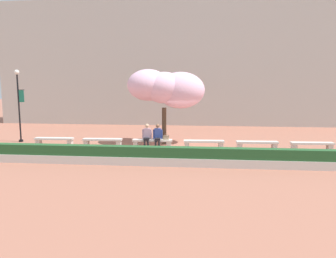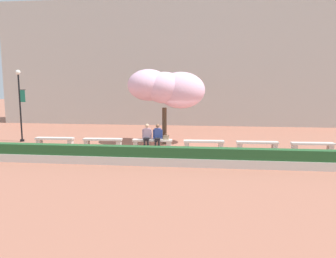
% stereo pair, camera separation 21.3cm
% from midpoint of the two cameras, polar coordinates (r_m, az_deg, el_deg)
% --- Properties ---
extents(ground_plane, '(100.00, 100.00, 0.00)m').
position_cam_midpoint_polar(ground_plane, '(17.48, 2.07, -3.37)').
color(ground_plane, '#9E604C').
extents(building_facade, '(31.73, 4.00, 10.14)m').
position_cam_midpoint_polar(building_facade, '(28.60, 3.97, 11.25)').
color(building_facade, '#B7B2A8').
rests_on(building_facade, ground).
extents(stone_bench_west_end, '(2.14, 0.52, 0.45)m').
position_cam_midpoint_polar(stone_bench_west_end, '(19.21, -18.82, -1.81)').
color(stone_bench_west_end, beige).
rests_on(stone_bench_west_end, ground).
extents(stone_bench_near_west, '(2.14, 0.52, 0.45)m').
position_cam_midpoint_polar(stone_bench_near_west, '(18.21, -10.98, -2.05)').
color(stone_bench_near_west, beige).
rests_on(stone_bench_near_west, ground).
extents(stone_bench_center, '(2.14, 0.52, 0.45)m').
position_cam_midpoint_polar(stone_bench_center, '(17.58, -2.40, -2.27)').
color(stone_bench_center, beige).
rests_on(stone_bench_center, ground).
extents(stone_bench_near_east, '(2.14, 0.52, 0.45)m').
position_cam_midpoint_polar(stone_bench_near_east, '(17.37, 6.60, -2.44)').
color(stone_bench_near_east, beige).
rests_on(stone_bench_near_east, ground).
extents(stone_bench_east_end, '(2.14, 0.52, 0.45)m').
position_cam_midpoint_polar(stone_bench_east_end, '(17.59, 15.59, -2.55)').
color(stone_bench_east_end, beige).
rests_on(stone_bench_east_end, ground).
extents(stone_bench_far_east, '(2.14, 0.52, 0.45)m').
position_cam_midpoint_polar(stone_bench_far_east, '(18.23, 24.16, -2.60)').
color(stone_bench_far_east, beige).
rests_on(stone_bench_far_east, ground).
extents(person_seated_left, '(0.51, 0.70, 1.29)m').
position_cam_midpoint_polar(person_seated_left, '(17.51, -3.36, -1.03)').
color(person_seated_left, black).
rests_on(person_seated_left, ground).
extents(person_seated_right, '(0.51, 0.70, 1.29)m').
position_cam_midpoint_polar(person_seated_right, '(17.42, -1.47, -1.07)').
color(person_seated_right, black).
rests_on(person_seated_right, ground).
extents(handbag, '(0.30, 0.15, 0.34)m').
position_cam_midpoint_polar(handbag, '(17.42, 0.00, -1.46)').
color(handbag, tan).
rests_on(handbag, stone_bench_center).
extents(cherry_tree_main, '(4.39, 2.61, 4.23)m').
position_cam_midpoint_polar(cherry_tree_main, '(18.66, -0.03, 7.15)').
color(cherry_tree_main, '#473323').
rests_on(cherry_tree_main, ground).
extents(lamp_post_with_banner, '(0.54, 0.28, 4.21)m').
position_cam_midpoint_polar(lamp_post_with_banner, '(21.06, -24.13, 4.79)').
color(lamp_post_with_banner, black).
rests_on(lamp_post_with_banner, ground).
extents(planter_hedge_foreground, '(20.24, 0.50, 0.80)m').
position_cam_midpoint_polar(planter_hedge_foreground, '(13.77, 0.84, -4.83)').
color(planter_hedge_foreground, beige).
rests_on(planter_hedge_foreground, ground).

